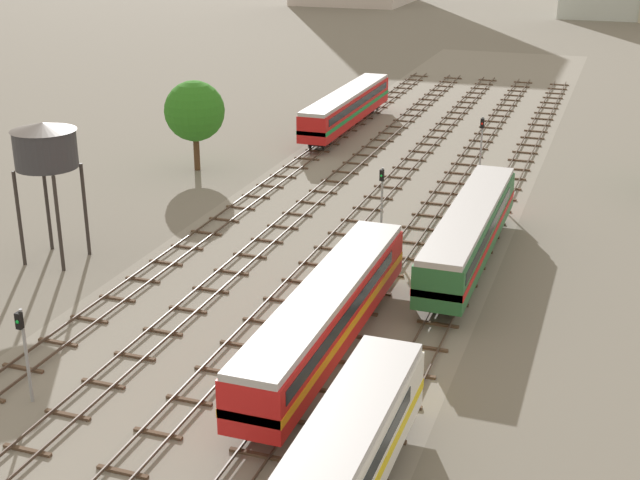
{
  "coord_description": "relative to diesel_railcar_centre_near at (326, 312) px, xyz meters",
  "views": [
    {
      "loc": [
        17.98,
        -0.86,
        22.14
      ],
      "look_at": [
        0.0,
        50.32,
        1.5
      ],
      "focal_mm": 49.5,
      "sensor_mm": 36.0,
      "label": 1
    }
  ],
  "objects": [
    {
      "name": "track_left",
      "position": [
        -9.44,
        19.12,
        -2.46
      ],
      "size": [
        2.4,
        126.0,
        0.29
      ],
      "color": "#47382D",
      "rests_on": "ground"
    },
    {
      "name": "ballast_bed",
      "position": [
        -4.72,
        18.12,
        -2.59
      ],
      "size": [
        22.88,
        176.0,
        0.01
      ],
      "primitive_type": "cube",
      "color": "gray",
      "rests_on": "ground"
    },
    {
      "name": "passenger_coach_far_left_midfar",
      "position": [
        -14.16,
        47.77,
        0.02
      ],
      "size": [
        2.96,
        22.0,
        3.8
      ],
      "color": "red",
      "rests_on": "ground"
    },
    {
      "name": "track_centre",
      "position": [
        -0.0,
        19.12,
        -2.46
      ],
      "size": [
        2.4,
        126.0,
        0.29
      ],
      "color": "#47382D",
      "rests_on": "ground"
    },
    {
      "name": "track_centre_left",
      "position": [
        -4.72,
        19.12,
        -2.46
      ],
      "size": [
        2.4,
        126.0,
        0.29
      ],
      "color": "#47382D",
      "rests_on": "ground"
    },
    {
      "name": "signal_post_mid",
      "position": [
        -2.36,
        18.98,
        0.53
      ],
      "size": [
        0.28,
        0.47,
        4.88
      ],
      "color": "gray",
      "rests_on": "ground"
    },
    {
      "name": "ground_plane",
      "position": [
        -4.72,
        18.12,
        -2.6
      ],
      "size": [
        480.0,
        480.0,
        0.0
      ],
      "primitive_type": "plane",
      "color": "slate"
    },
    {
      "name": "lineside_tree_1",
      "position": [
        -22.24,
        29.23,
        2.72
      ],
      "size": [
        5.3,
        5.3,
        7.99
      ],
      "color": "#4C331E",
      "rests_on": "ground"
    },
    {
      "name": "diesel_railcar_centre_near",
      "position": [
        0.0,
        0.0,
        0.0
      ],
      "size": [
        2.96,
        20.5,
        3.8
      ],
      "color": "red",
      "rests_on": "ground"
    },
    {
      "name": "signal_post_near",
      "position": [
        -11.8,
        -8.88,
        0.51
      ],
      "size": [
        0.28,
        0.47,
        4.85
      ],
      "color": "gray",
      "rests_on": "ground"
    },
    {
      "name": "signal_post_nearest",
      "position": [
        2.36,
        32.48,
        1.15
      ],
      "size": [
        0.28,
        0.47,
        5.96
      ],
      "color": "gray",
      "rests_on": "ground"
    },
    {
      "name": "water_tower",
      "position": [
        -21.36,
        6.93,
        5.13
      ],
      "size": [
        4.18,
        4.18,
        9.32
      ],
      "color": "#2D2826",
      "rests_on": "ground"
    },
    {
      "name": "track_centre_right",
      "position": [
        4.72,
        19.12,
        -2.46
      ],
      "size": [
        2.4,
        126.0,
        0.29
      ],
      "color": "#47382D",
      "rests_on": "ground"
    },
    {
      "name": "track_far_left",
      "position": [
        -14.16,
        19.12,
        -2.46
      ],
      "size": [
        2.4,
        126.0,
        0.29
      ],
      "color": "#47382D",
      "rests_on": "ground"
    },
    {
      "name": "diesel_railcar_centre_right_mid",
      "position": [
        4.72,
        14.75,
        0.0
      ],
      "size": [
        2.96,
        20.5,
        3.8
      ],
      "color": "#286638",
      "rests_on": "ground"
    }
  ]
}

